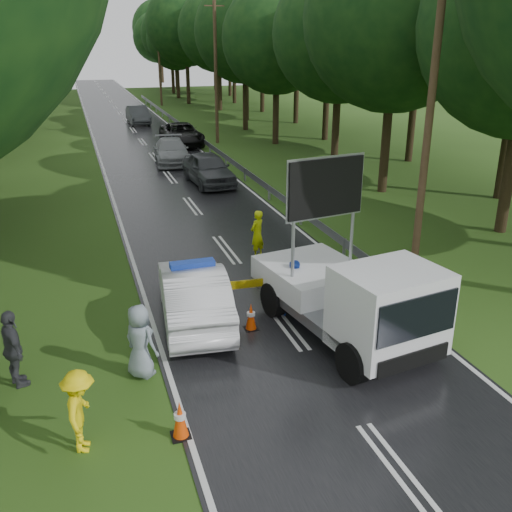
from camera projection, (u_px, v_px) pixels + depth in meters
name	position (u px, v px, depth m)	size (l,w,h in m)	color
ground	(284.00, 324.00, 15.25)	(160.00, 160.00, 0.00)	#264413
road	(142.00, 142.00, 41.93)	(7.00, 140.00, 0.02)	black
guardrail	(192.00, 133.00, 42.50)	(0.12, 60.06, 0.70)	gray
utility_pole_near	(430.00, 115.00, 16.70)	(1.40, 0.24, 10.00)	#463620
utility_pole_mid	(216.00, 70.00, 39.82)	(1.40, 0.24, 10.00)	#463620
utility_pole_far	(159.00, 58.00, 62.95)	(1.40, 0.24, 10.00)	#463620
police_sedan	(194.00, 294.00, 15.18)	(2.10, 4.87, 1.72)	silver
work_truck	(353.00, 297.00, 14.03)	(3.26, 5.80, 4.38)	gray
barrier	(245.00, 288.00, 15.65)	(2.35, 0.18, 0.97)	yellow
officer	(257.00, 234.00, 19.64)	(0.61, 0.40, 1.68)	#CCE50C
civilian	(295.00, 288.00, 15.56)	(0.76, 0.60, 1.57)	#1A3EAB
bystander_left	(80.00, 411.00, 10.35)	(1.06, 0.61, 1.65)	yellow
bystander_mid	(13.00, 349.00, 12.26)	(1.06, 0.44, 1.80)	#38393F
bystander_right	(140.00, 341.00, 12.64)	(0.85, 0.55, 1.74)	gray
queue_car_first	(209.00, 169.00, 29.61)	(1.91, 4.75, 1.62)	#3A3D41
queue_car_second	(172.00, 151.00, 34.72)	(2.02, 4.96, 1.44)	gray
queue_car_third	(182.00, 134.00, 40.55)	(2.54, 5.50, 1.53)	black
queue_car_fourth	(138.00, 115.00, 50.66)	(1.65, 4.72, 1.56)	#3C3F43
cone_near_left	(180.00, 420.00, 10.81)	(0.38, 0.38, 0.80)	black
cone_center	(251.00, 317.00, 14.86)	(0.35, 0.35, 0.75)	black
cone_far	(275.00, 265.00, 18.36)	(0.31, 0.31, 0.65)	black
cone_left_mid	(200.00, 306.00, 15.57)	(0.31, 0.31, 0.67)	black
cone_right	(374.00, 276.00, 17.46)	(0.32, 0.32, 0.68)	black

